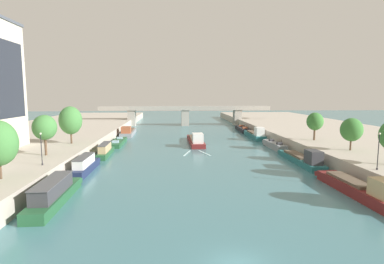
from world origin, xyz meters
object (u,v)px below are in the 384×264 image
object	(u,v)px
barge_midriver	(196,140)
moored_boat_right_near	(302,159)
moored_boat_right_midway	(255,134)
bridge_far	(185,113)
moored_boat_left_gap_after	(118,142)
moored_boat_left_far	(128,132)
tree_left_end_of_row	(71,120)
moored_boat_right_downstream	(358,188)
lamppost_left_bank	(41,147)
moored_boat_left_midway	(105,150)
tree_right_third	(315,122)
lamppost_right_bank	(378,150)
tree_left_distant	(45,128)
moored_boat_left_downstream	(54,193)
moored_boat_left_near	(85,165)
moored_boat_right_gap_after	(274,145)
tree_right_second	(352,130)
moored_boat_right_lone	(243,129)

from	to	relation	value
barge_midriver	moored_boat_right_near	size ratio (longest dim) A/B	1.11
moored_boat_right_midway	bridge_far	size ratio (longest dim) A/B	0.24
moored_boat_left_gap_after	moored_boat_left_far	bearing A→B (deg)	89.95
tree_left_end_of_row	bridge_far	world-z (taller)	tree_left_end_of_row
moored_boat_right_downstream	lamppost_left_bank	bearing A→B (deg)	169.08
moored_boat_left_midway	moored_boat_right_downstream	bearing A→B (deg)	-36.51
moored_boat_right_midway	tree_right_third	xyz separation A→B (m)	(6.95, -20.61, 5.37)
lamppost_right_bank	bridge_far	xyz separation A→B (m)	(-21.36, 80.40, -0.35)
moored_boat_right_near	moored_boat_right_midway	bearing A→B (deg)	89.99
moored_boat_right_near	bridge_far	size ratio (longest dim) A/B	0.25
moored_boat_left_far	tree_left_distant	distance (m)	43.20
tree_left_end_of_row	lamppost_left_bank	size ratio (longest dim) A/B	1.63
moored_boat_left_downstream	moored_boat_left_near	distance (m)	13.81
moored_boat_left_far	moored_boat_left_downstream	bearing A→B (deg)	-89.95
moored_boat_right_gap_after	moored_boat_right_midway	xyz separation A→B (m)	(-0.17, 15.72, 0.31)
moored_boat_right_downstream	moored_boat_right_near	size ratio (longest dim) A/B	0.94
moored_boat_right_gap_after	tree_left_distant	xyz separation A→B (m)	(-42.54, -17.93, 6.18)
moored_boat_right_downstream	lamppost_left_bank	world-z (taller)	lamppost_left_bank
moored_boat_left_gap_after	lamppost_left_bank	bearing A→B (deg)	-97.83
bridge_far	moored_boat_right_near	bearing A→B (deg)	-74.80
moored_boat_left_gap_after	tree_right_third	size ratio (longest dim) A/B	2.38
moored_boat_right_midway	moored_boat_left_downstream	bearing A→B (deg)	-126.19
tree_right_second	tree_left_end_of_row	bearing A→B (deg)	168.37
tree_right_third	tree_right_second	bearing A→B (deg)	-85.66
moored_boat_left_gap_after	moored_boat_right_gap_after	world-z (taller)	moored_boat_right_gap_after
moored_boat_left_downstream	moored_boat_left_gap_after	distance (m)	40.52
moored_boat_right_gap_after	tree_left_end_of_row	bearing A→B (deg)	-171.43
barge_midriver	moored_boat_left_gap_after	distance (m)	18.74
moored_boat_left_far	tree_left_distant	xyz separation A→B (m)	(-6.71, -42.26, 5.96)
moored_boat_right_gap_after	moored_boat_right_lone	xyz separation A→B (m)	(0.14, 32.65, -0.06)
moored_boat_left_near	tree_right_third	distance (m)	45.63
moored_boat_left_near	lamppost_right_bank	world-z (taller)	lamppost_right_bank
moored_boat_left_midway	tree_right_second	bearing A→B (deg)	-13.34
moored_boat_right_downstream	moored_boat_right_lone	xyz separation A→B (m)	(0.64, 65.19, -0.32)
moored_boat_left_gap_after	tree_left_end_of_row	world-z (taller)	tree_left_end_of_row
barge_midriver	moored_boat_right_midway	size ratio (longest dim) A/B	1.18
moored_boat_right_downstream	tree_right_third	bearing A→B (deg)	75.25
moored_boat_right_lone	moored_boat_right_near	bearing A→B (deg)	-90.38
moored_boat_right_midway	tree_left_distant	size ratio (longest dim) A/B	2.39
barge_midriver	moored_boat_left_near	world-z (taller)	barge_midriver
moored_boat_left_near	moored_boat_left_gap_after	distance (m)	26.72
moored_boat_left_near	tree_right_third	size ratio (longest dim) A/B	2.00
tree_left_distant	bridge_far	world-z (taller)	tree_left_distant
barge_midriver	moored_boat_right_lone	distance (m)	30.84
moored_boat_right_lone	tree_right_third	size ratio (longest dim) A/B	2.48
moored_boat_left_near	bridge_far	size ratio (longest dim) A/B	0.18
tree_right_second	bridge_far	distance (m)	71.74
moored_boat_left_near	tree_left_distant	world-z (taller)	tree_left_distant
moored_boat_right_lone	tree_left_distant	world-z (taller)	tree_left_distant
barge_midriver	moored_boat_left_downstream	size ratio (longest dim) A/B	1.30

